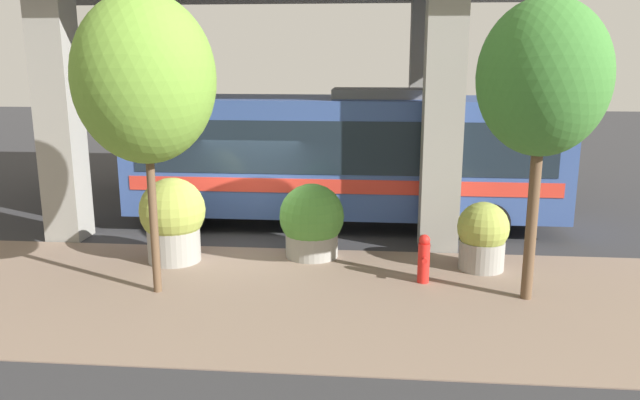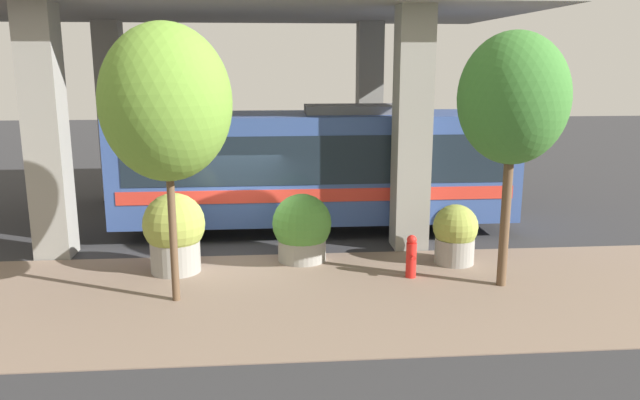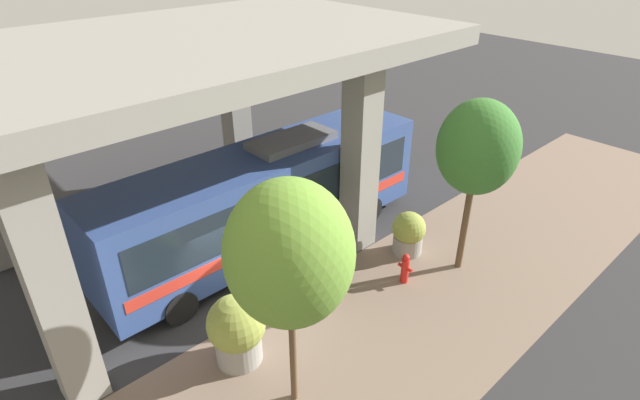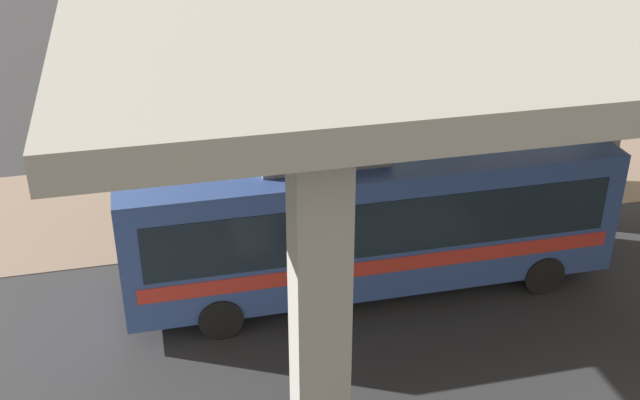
# 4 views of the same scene
# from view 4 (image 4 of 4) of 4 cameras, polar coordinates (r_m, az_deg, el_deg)

# --- Properties ---
(ground_plane) EXTENTS (80.00, 80.00, 0.00)m
(ground_plane) POSITION_cam_4_polar(r_m,az_deg,el_deg) (22.44, 7.21, -1.99)
(ground_plane) COLOR #2D2D30
(ground_plane) RESTS_ON ground
(sidewalk_strip) EXTENTS (6.00, 40.00, 0.02)m
(sidewalk_strip) POSITION_cam_4_polar(r_m,az_deg,el_deg) (24.93, 4.90, 1.34)
(sidewalk_strip) COLOR #7A6656
(sidewalk_strip) RESTS_ON ground
(overpass) EXTENTS (9.40, 17.32, 6.95)m
(overpass) POSITION_cam_4_polar(r_m,az_deg,el_deg) (16.66, 13.12, 9.58)
(overpass) COLOR gray
(overpass) RESTS_ON ground
(bus) EXTENTS (2.78, 11.51, 3.72)m
(bus) POSITION_cam_4_polar(r_m,az_deg,el_deg) (18.86, 3.50, -0.90)
(bus) COLOR #334C8C
(bus) RESTS_ON ground
(fire_hydrant) EXTENTS (0.50, 0.24, 1.04)m
(fire_hydrant) POSITION_cam_4_polar(r_m,az_deg,el_deg) (22.96, -4.21, 0.38)
(fire_hydrant) COLOR red
(fire_hydrant) RESTS_ON ground
(planter_front) EXTENTS (1.47, 1.47, 1.93)m
(planter_front) POSITION_cam_4_polar(r_m,az_deg,el_deg) (23.38, 9.59, 1.84)
(planter_front) COLOR gray
(planter_front) RESTS_ON ground
(planter_middle) EXTENTS (1.49, 1.49, 1.73)m
(planter_middle) POSITION_cam_4_polar(r_m,az_deg,el_deg) (21.98, 2.74, 0.03)
(planter_middle) COLOR gray
(planter_middle) RESTS_ON ground
(planter_back) EXTENTS (1.11, 1.11, 1.51)m
(planter_back) POSITION_cam_4_polar(r_m,az_deg,el_deg) (21.88, -7.23, -0.54)
(planter_back) COLOR gray
(planter_back) RESTS_ON ground
(street_tree_near) EXTENTS (2.61, 2.61, 5.72)m
(street_tree_near) POSITION_cam_4_polar(r_m,az_deg,el_deg) (23.76, 7.91, 10.59)
(street_tree_near) COLOR brown
(street_tree_near) RESTS_ON ground
(street_tree_far) EXTENTS (2.34, 2.34, 5.60)m
(street_tree_far) POSITION_cam_4_polar(r_m,az_deg,el_deg) (22.01, -9.82, 9.12)
(street_tree_far) COLOR brown
(street_tree_far) RESTS_ON ground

